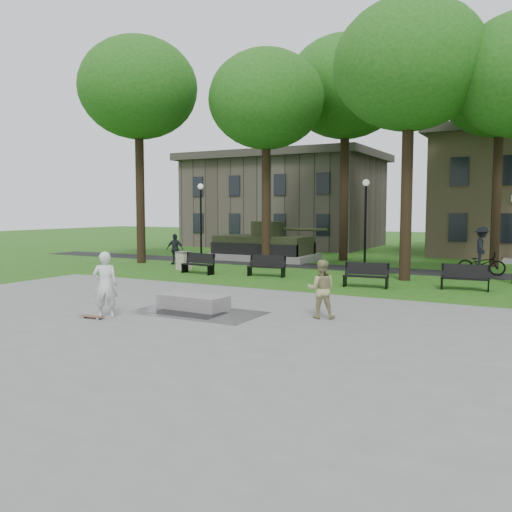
{
  "coord_description": "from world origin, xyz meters",
  "views": [
    {
      "loc": [
        9.07,
        -15.72,
        3.18
      ],
      "look_at": [
        -0.6,
        2.15,
        1.4
      ],
      "focal_mm": 38.0,
      "sensor_mm": 36.0,
      "label": 1
    }
  ],
  "objects": [
    {
      "name": "tree_4",
      "position": [
        -2.0,
        16.0,
        10.39
      ],
      "size": [
        7.2,
        7.2,
        13.5
      ],
      "color": "black",
      "rests_on": "ground"
    },
    {
      "name": "building_left",
      "position": [
        -11.0,
        26.5,
        3.6
      ],
      "size": [
        15.0,
        10.0,
        7.2
      ],
      "primitive_type": "cube",
      "color": "#4C443D",
      "rests_on": "ground"
    },
    {
      "name": "concrete_block",
      "position": [
        -0.71,
        -1.81,
        0.24
      ],
      "size": [
        2.25,
        1.11,
        0.45
      ],
      "primitive_type": "cube",
      "rotation": [
        0.0,
        0.0,
        -0.05
      ],
      "color": "gray",
      "rests_on": "plaza"
    },
    {
      "name": "tree_2",
      "position": [
        3.5,
        8.5,
        9.32
      ],
      "size": [
        6.6,
        6.6,
        12.16
      ],
      "color": "black",
      "rests_on": "ground"
    },
    {
      "name": "trash_bin",
      "position": [
        -7.6,
        7.17,
        0.49
      ],
      "size": [
        0.77,
        0.77,
        0.96
      ],
      "rotation": [
        0.0,
        0.0,
        -0.19
      ],
      "color": "#ADA78F",
      "rests_on": "ground"
    },
    {
      "name": "footpath",
      "position": [
        0.0,
        12.0,
        0.01
      ],
      "size": [
        44.0,
        2.6,
        0.01
      ],
      "primitive_type": "cube",
      "color": "black",
      "rests_on": "ground"
    },
    {
      "name": "cyclist",
      "position": [
        6.3,
        12.08,
        0.95
      ],
      "size": [
        2.25,
        1.32,
        2.33
      ],
      "rotation": [
        0.0,
        0.0,
        1.74
      ],
      "color": "black",
      "rests_on": "ground"
    },
    {
      "name": "tree_0",
      "position": [
        -12.0,
        9.0,
        10.03
      ],
      "size": [
        6.8,
        6.8,
        12.97
      ],
      "color": "black",
      "rests_on": "ground"
    },
    {
      "name": "ground",
      "position": [
        0.0,
        0.0,
        0.0
      ],
      "size": [
        120.0,
        120.0,
        0.0
      ],
      "primitive_type": "plane",
      "color": "#1B4E12",
      "rests_on": "ground"
    },
    {
      "name": "lamp_left",
      "position": [
        -10.0,
        12.3,
        2.79
      ],
      "size": [
        0.36,
        0.36,
        4.73
      ],
      "color": "black",
      "rests_on": "ground"
    },
    {
      "name": "plaza",
      "position": [
        0.0,
        -5.0,
        0.01
      ],
      "size": [
        22.0,
        16.0,
        0.02
      ],
      "primitive_type": "cube",
      "color": "gray",
      "rests_on": "ground"
    },
    {
      "name": "puddle",
      "position": [
        -0.47,
        -2.44,
        0.02
      ],
      "size": [
        2.2,
        1.2,
        0.0
      ],
      "primitive_type": "cube",
      "color": "black",
      "rests_on": "plaza"
    },
    {
      "name": "pedestrian_walker",
      "position": [
        -9.7,
        9.19,
        0.88
      ],
      "size": [
        1.08,
        0.57,
        1.76
      ],
      "primitive_type": "imported",
      "rotation": [
        0.0,
        0.0,
        0.15
      ],
      "color": "black",
      "rests_on": "ground"
    },
    {
      "name": "tree_5",
      "position": [
        6.5,
        16.5,
        9.67
      ],
      "size": [
        6.4,
        6.4,
        12.44
      ],
      "color": "black",
      "rests_on": "ground"
    },
    {
      "name": "friend_watching",
      "position": [
        3.37,
        -1.23,
        0.87
      ],
      "size": [
        0.99,
        0.88,
        1.7
      ],
      "primitive_type": "imported",
      "rotation": [
        0.0,
        0.0,
        3.47
      ],
      "color": "#999562",
      "rests_on": "plaza"
    },
    {
      "name": "tree_1",
      "position": [
        -4.5,
        10.5,
        8.95
      ],
      "size": [
        6.2,
        6.2,
        11.63
      ],
      "color": "black",
      "rests_on": "ground"
    },
    {
      "name": "lamp_mid",
      "position": [
        0.5,
        12.3,
        2.79
      ],
      "size": [
        0.36,
        0.36,
        4.73
      ],
      "color": "black",
      "rests_on": "ground"
    },
    {
      "name": "tank_monument",
      "position": [
        -6.46,
        14.0,
        0.86
      ],
      "size": [
        7.45,
        3.4,
        2.4
      ],
      "color": "gray",
      "rests_on": "ground"
    },
    {
      "name": "skateboarder",
      "position": [
        -2.14,
        -4.17,
        0.99
      ],
      "size": [
        0.84,
        0.79,
        1.94
      ],
      "primitive_type": "imported",
      "rotation": [
        0.0,
        0.0,
        3.78
      ],
      "color": "silver",
      "rests_on": "plaza"
    },
    {
      "name": "park_bench_2",
      "position": [
        2.65,
        5.56,
        0.52
      ],
      "size": [
        1.83,
        0.68,
        1.0
      ],
      "rotation": [
        0.0,
        0.0,
        0.09
      ],
      "color": "black",
      "rests_on": "ground"
    },
    {
      "name": "park_bench_3",
      "position": [
        6.28,
        6.68,
        0.52
      ],
      "size": [
        1.83,
        0.67,
        1.0
      ],
      "rotation": [
        0.0,
        0.0,
        0.09
      ],
      "color": "black",
      "rests_on": "ground"
    },
    {
      "name": "park_bench_0",
      "position": [
        -6.0,
        6.19,
        0.52
      ],
      "size": [
        1.84,
        0.75,
        1.0
      ],
      "rotation": [
        0.0,
        0.0,
        -0.13
      ],
      "color": "black",
      "rests_on": "ground"
    },
    {
      "name": "park_bench_1",
      "position": [
        -2.52,
        6.8,
        0.52
      ],
      "size": [
        1.84,
        0.69,
        1.0
      ],
      "rotation": [
        0.0,
        0.0,
        0.1
      ],
      "color": "black",
      "rests_on": "ground"
    },
    {
      "name": "skateboard",
      "position": [
        -2.43,
        -4.43,
        0.06
      ],
      "size": [
        0.8,
        0.29,
        0.07
      ],
      "primitive_type": "cube",
      "rotation": [
        0.0,
        0.0,
        0.11
      ],
      "color": "brown",
      "rests_on": "plaza"
    }
  ]
}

